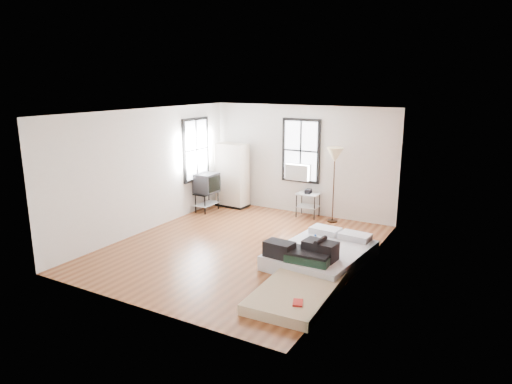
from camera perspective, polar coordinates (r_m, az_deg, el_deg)
The scene contains 8 objects.
ground at distance 9.63m, azimuth -1.86°, elevation -6.90°, with size 6.00×6.00×0.00m, color brown.
room_shell at distance 9.35m, azimuth 0.43°, elevation 3.55°, with size 5.02×6.02×2.80m.
mattress_main at distance 8.89m, azimuth 8.05°, elevation -7.56°, with size 1.72×2.22×0.67m.
mattress_bare at distance 7.77m, azimuth 5.74°, elevation -11.09°, with size 1.21×2.17×0.46m.
wardrobe at distance 12.52m, azimuth -2.98°, elevation 2.09°, with size 0.90×0.55×1.74m.
side_table at distance 11.65m, azimuth 6.53°, elevation -0.75°, with size 0.57×0.47×0.73m.
floor_lamp at distance 11.11m, azimuth 9.82°, elevation 4.18°, with size 0.39×0.39×1.84m.
tv_stand at distance 12.11m, azimuth -6.18°, elevation 0.97°, with size 0.52×0.73×1.02m.
Camera 1 is at (4.71, -7.68, 3.39)m, focal length 32.00 mm.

